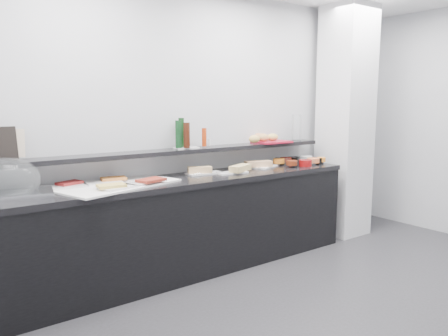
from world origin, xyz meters
TOP-DOWN VIEW (x-y plane):
  - ground at (0.00, 0.00)m, footprint 5.00×5.00m
  - back_wall at (0.00, 2.00)m, footprint 5.00×0.02m
  - column at (1.50, 1.65)m, footprint 0.50×0.50m
  - buffet_cabinet at (-0.70, 1.70)m, footprint 3.60×0.60m
  - counter_top at (-0.70, 1.70)m, footprint 3.62×0.62m
  - wall_shelf at (-0.70, 1.88)m, footprint 3.60×0.25m
  - cloche_base at (-2.14, 1.73)m, footprint 0.57×0.44m
  - cloche_dome at (-2.20, 1.74)m, footprint 0.53×0.38m
  - linen_runner at (-1.36, 1.68)m, footprint 1.09×0.74m
  - platter_meat_a at (-1.77, 1.82)m, footprint 0.33×0.23m
  - food_meat_a at (-1.71, 1.86)m, footprint 0.22×0.18m
  - platter_salmon at (-1.44, 1.82)m, footprint 0.31×0.22m
  - food_salmon at (-1.34, 1.84)m, footprint 0.23×0.17m
  - platter_cheese at (-1.43, 1.54)m, footprint 0.30×0.24m
  - food_cheese at (-1.49, 1.54)m, footprint 0.23×0.16m
  - platter_meat_b at (-1.19, 1.63)m, footprint 0.36×0.30m
  - food_meat_b at (-1.12, 1.58)m, footprint 0.26×0.20m
  - sandwich_plate_left at (-0.44, 1.79)m, footprint 0.37×0.18m
  - sandwich_food_left at (-0.49, 1.79)m, footprint 0.24×0.17m
  - tongs_left at (-0.52, 1.74)m, footprint 0.16×0.03m
  - sandwich_plate_mid at (-0.20, 1.65)m, footprint 0.32×0.16m
  - sandwich_food_mid at (-0.11, 1.64)m, footprint 0.30×0.21m
  - tongs_mid at (-0.10, 1.65)m, footprint 0.16×0.03m
  - sandwich_plate_right at (0.36, 1.78)m, footprint 0.41×0.29m
  - sandwich_food_right at (0.24, 1.77)m, footprint 0.30×0.20m
  - tongs_right at (0.20, 1.70)m, footprint 0.14×0.09m
  - bowl_glass_fruit at (0.66, 1.84)m, footprint 0.21×0.21m
  - fill_glass_fruit at (0.56, 1.79)m, footprint 0.16×0.16m
  - bowl_black_jam at (0.83, 1.82)m, footprint 0.16×0.16m
  - fill_black_jam at (0.71, 1.84)m, footprint 0.16×0.16m
  - bowl_glass_cream at (0.91, 1.77)m, footprint 0.24×0.24m
  - fill_glass_cream at (0.99, 1.79)m, footprint 0.15×0.15m
  - bowl_red_jam at (0.74, 1.56)m, footprint 0.18×0.18m
  - fill_red_jam at (0.56, 1.60)m, footprint 0.14×0.14m
  - bowl_glass_salmon at (0.84, 1.61)m, footprint 0.17×0.17m
  - fill_glass_salmon at (0.90, 1.60)m, footprint 0.15×0.15m
  - bowl_black_fruit at (1.01, 1.61)m, footprint 0.11×0.11m
  - fill_black_fruit at (1.04, 1.60)m, footprint 0.13×0.13m
  - framed_print at (-2.18, 1.93)m, footprint 0.21×0.07m
  - print_art at (-2.11, 1.94)m, footprint 0.19×0.10m
  - condiment_tray at (-0.58, 1.89)m, footprint 0.24×0.16m
  - bottle_green_a at (-0.67, 1.87)m, footprint 0.08×0.08m
  - bottle_brown at (-0.61, 1.83)m, footprint 0.08×0.08m
  - bottle_green_b at (-0.60, 1.94)m, footprint 0.07×0.07m
  - bottle_hot at (-0.40, 1.85)m, footprint 0.06×0.06m
  - shaker_salt at (-0.38, 1.88)m, footprint 0.04×0.04m
  - shaker_pepper at (-0.29, 1.91)m, footprint 0.04×0.04m
  - bread_tray at (0.49, 1.84)m, footprint 0.40×0.29m
  - bread_roll_n at (0.43, 1.99)m, footprint 0.16×0.13m
  - bread_roll_ne at (0.42, 1.92)m, footprint 0.16×0.12m
  - bread_roll_sw at (0.19, 1.78)m, footprint 0.14×0.09m
  - bread_roll_s at (0.38, 1.84)m, footprint 0.12×0.08m
  - bread_roll_se at (0.50, 1.84)m, footprint 0.15×0.10m
  - bread_roll_midw at (0.41, 1.88)m, footprint 0.15×0.12m
  - carafe at (0.91, 1.88)m, footprint 0.13×0.13m

SIDE VIEW (x-z plane):
  - ground at x=0.00m, z-range 0.00..0.00m
  - buffet_cabinet at x=-0.70m, z-range 0.00..0.85m
  - counter_top at x=-0.70m, z-range 0.85..0.90m
  - linen_runner at x=-1.36m, z-range 0.90..0.91m
  - sandwich_plate_left at x=-0.44m, z-range 0.90..0.91m
  - sandwich_plate_mid at x=-0.20m, z-range 0.90..0.91m
  - sandwich_plate_right at x=0.36m, z-range 0.90..0.91m
  - tongs_left at x=-0.52m, z-range 0.92..0.92m
  - tongs_mid at x=-0.10m, z-range 0.92..0.92m
  - tongs_right at x=0.20m, z-range 0.91..0.92m
  - cloche_base at x=-2.14m, z-range 0.90..0.94m
  - platter_meat_a at x=-1.77m, z-range 0.92..0.93m
  - platter_salmon at x=-1.44m, z-range 0.92..0.93m
  - platter_cheese at x=-1.43m, z-range 0.92..0.93m
  - platter_meat_b at x=-1.19m, z-range 0.92..0.93m
  - bowl_glass_fruit at x=0.66m, z-range 0.90..0.97m
  - bowl_black_jam at x=0.83m, z-range 0.90..0.97m
  - bowl_glass_cream at x=0.91m, z-range 0.90..0.97m
  - bowl_red_jam at x=0.74m, z-range 0.90..0.97m
  - bowl_glass_salmon at x=0.84m, z-range 0.90..0.97m
  - bowl_black_fruit at x=1.01m, z-range 0.90..0.97m
  - food_meat_a at x=-1.71m, z-range 0.93..0.95m
  - food_salmon at x=-1.34m, z-range 0.93..0.95m
  - food_cheese at x=-1.49m, z-range 0.93..0.95m
  - food_meat_b at x=-1.12m, z-range 0.93..0.95m
  - sandwich_food_left at x=-0.49m, z-range 0.91..0.97m
  - sandwich_food_mid at x=-0.11m, z-range 0.91..0.97m
  - sandwich_food_right at x=0.24m, z-range 0.91..0.97m
  - fill_glass_fruit at x=0.56m, z-range 0.92..0.97m
  - fill_black_jam at x=0.71m, z-range 0.92..0.97m
  - fill_glass_cream at x=0.99m, z-range 0.92..0.97m
  - fill_red_jam at x=0.56m, z-range 0.92..0.97m
  - fill_glass_salmon at x=0.90m, z-range 0.92..0.97m
  - fill_black_fruit at x=1.04m, z-range 0.92..0.97m
  - cloche_dome at x=-2.20m, z-range 0.86..1.20m
  - wall_shelf at x=-0.70m, z-range 1.11..1.15m
  - condiment_tray at x=-0.58m, z-range 1.15..1.16m
  - bread_tray at x=0.49m, z-range 1.15..1.17m
  - shaker_salt at x=-0.38m, z-range 1.16..1.23m
  - shaker_pepper at x=-0.29m, z-range 1.16..1.23m
  - bread_roll_n at x=0.43m, z-range 1.17..1.25m
  - bread_roll_ne at x=0.42m, z-range 1.17..1.25m
  - bread_roll_sw at x=0.19m, z-range 1.17..1.25m
  - bread_roll_s at x=0.38m, z-range 1.17..1.25m
  - bread_roll_se at x=0.50m, z-range 1.17..1.25m
  - bread_roll_midw at x=0.41m, z-range 1.17..1.25m
  - bottle_hot at x=-0.40m, z-range 1.16..1.34m
  - framed_print at x=-2.18m, z-range 1.15..1.41m
  - print_art at x=-2.11m, z-range 1.17..1.39m
  - bottle_brown at x=-0.61m, z-range 1.16..1.40m
  - bottle_green_a at x=-0.67m, z-range 1.16..1.42m
  - carafe at x=0.91m, z-range 1.15..1.45m
  - bottle_green_b at x=-0.60m, z-range 1.16..1.44m
  - back_wall at x=0.00m, z-range 0.00..2.70m
  - column at x=1.50m, z-range 0.00..2.70m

